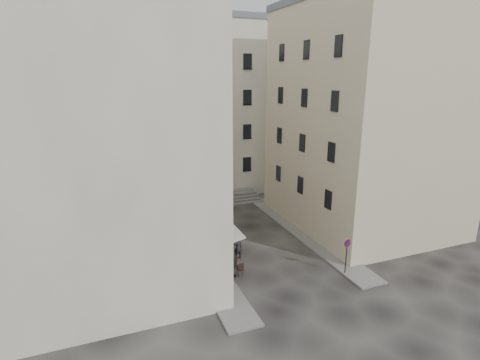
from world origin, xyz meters
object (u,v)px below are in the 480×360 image
bistro_table_a (233,270)px  pedestrian (238,248)px  no_parking_sign (347,249)px  bistro_table_b (228,264)px

bistro_table_a → pedestrian: 2.58m
no_parking_sign → pedestrian: (-5.81, 4.64, -0.95)m
no_parking_sign → bistro_table_a: size_ratio=1.96×
bistro_table_a → pedestrian: bearing=62.4°
bistro_table_b → pedestrian: bearing=46.5°
bistro_table_a → bistro_table_b: size_ratio=1.08×
no_parking_sign → bistro_table_b: (-7.03, 3.35, -1.37)m
no_parking_sign → pedestrian: bearing=132.4°
pedestrian → bistro_table_b: bearing=45.0°
bistro_table_a → pedestrian: (1.18, 2.26, 0.38)m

